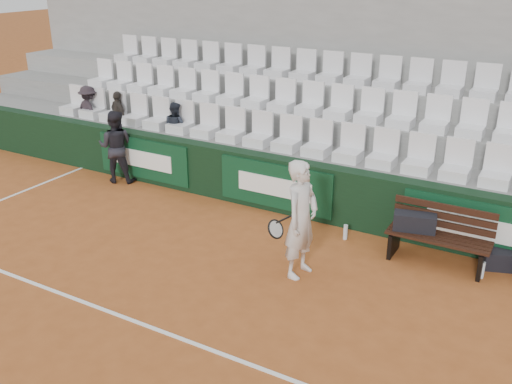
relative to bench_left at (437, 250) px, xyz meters
name	(u,v)px	position (x,y,z in m)	size (l,w,h in m)	color
ground	(146,326)	(-2.77, -3.38, -0.23)	(80.00, 80.00, 0.00)	#A35324
court_baseline	(146,325)	(-2.77, -3.38, -0.22)	(18.00, 0.06, 0.01)	white
back_barrier	(293,187)	(-2.70, 0.61, 0.28)	(18.00, 0.34, 1.00)	black
grandstand_tier_front	(304,175)	(-2.77, 1.24, 0.28)	(18.00, 0.95, 1.00)	gray
grandstand_tier_mid	(325,150)	(-2.77, 2.19, 0.50)	(18.00, 0.95, 1.45)	gray
grandstand_tier_back	(343,128)	(-2.77, 3.14, 0.72)	(18.00, 0.95, 1.90)	gray
grandstand_rear_wall	(357,64)	(-2.77, 3.77, 1.98)	(18.00, 0.30, 4.40)	gray
seat_row_front	(302,136)	(-2.77, 1.07, 1.09)	(11.90, 0.44, 0.63)	silver
seat_row_mid	(324,101)	(-2.77, 2.02, 1.54)	(11.90, 0.44, 0.63)	white
seat_row_back	(343,69)	(-2.77, 2.97, 1.99)	(11.90, 0.44, 0.63)	silver
bench_left	(437,250)	(0.00, 0.00, 0.00)	(1.50, 0.56, 0.45)	black
sports_bag_left	(415,222)	(-0.38, 0.04, 0.36)	(0.62, 0.27, 0.27)	black
sports_bag_ground	(497,259)	(0.82, 0.31, -0.08)	(0.47, 0.28, 0.28)	black
water_bottle_near	(345,232)	(-1.48, 0.09, -0.10)	(0.07, 0.07, 0.25)	silver
water_bottle_far	(482,270)	(0.67, -0.10, -0.10)	(0.07, 0.07, 0.25)	silver
tennis_player	(301,219)	(-1.66, -1.27, 0.64)	(0.74, 0.68, 1.74)	silver
ball_kid	(116,147)	(-6.51, 0.28, 0.52)	(0.72, 0.56, 1.48)	black
spectator_a	(87,91)	(-8.02, 1.12, 1.34)	(0.73, 0.42, 1.12)	black
spectator_b	(117,96)	(-7.15, 1.12, 1.32)	(0.64, 0.27, 1.09)	#322C28
spectator_c	(174,106)	(-5.63, 1.12, 1.29)	(0.50, 0.39, 1.04)	#1E232D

